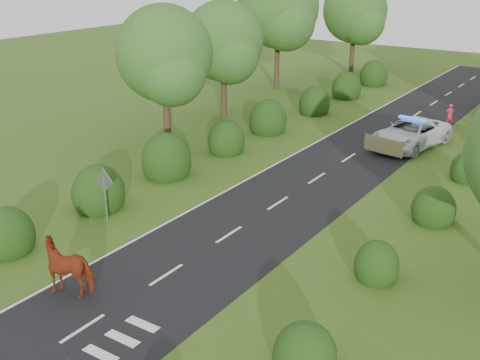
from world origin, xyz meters
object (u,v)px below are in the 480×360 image
Objects in this scene: cow at (71,269)px; pedestrian_red at (449,115)px; road_sign at (104,188)px; police_van at (410,134)px.

cow is 1.47× the size of pedestrian_red.
pedestrian_red is at bearing 71.92° from road_sign.
police_van is (4.23, 22.52, 0.03)m from cow.
road_sign is 19.37m from police_van.
road_sign is 1.64× the size of pedestrian_red.
police_van reaches higher than pedestrian_red.
road_sign reaches higher than pedestrian_red.
cow is 22.91m from police_van.
cow is at bearing 42.77° from pedestrian_red.
pedestrian_red is (7.81, 23.93, -0.88)m from road_sign.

